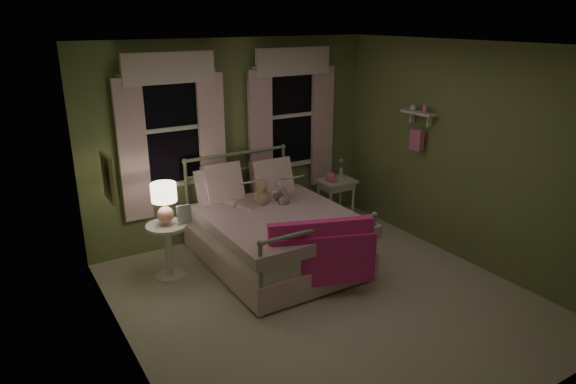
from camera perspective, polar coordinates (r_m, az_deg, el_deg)
room_shell at (r=5.06m, az=4.42°, el=1.09°), size 4.20×4.20×4.20m
bed at (r=6.18m, az=-1.68°, el=-4.61°), size 1.58×2.04×1.18m
pink_throw at (r=5.31m, az=3.85°, el=-6.03°), size 1.07×0.51×0.71m
child_left at (r=6.23m, az=-5.90°, el=0.83°), size 0.27×0.20×0.70m
child_right at (r=6.47m, az=-1.44°, el=1.81°), size 0.42×0.36×0.74m
book_left at (r=6.00m, az=-4.88°, el=0.59°), size 0.20×0.12×0.26m
book_right at (r=6.27m, az=-0.30°, el=1.07°), size 0.20×0.12×0.26m
teddy_bear at (r=6.26m, az=-2.92°, el=-0.24°), size 0.24×0.20×0.32m
nightstand_left at (r=5.97m, az=-13.20°, el=-5.58°), size 0.46×0.46×0.65m
table_lamp at (r=5.77m, az=-13.59°, el=-0.74°), size 0.28×0.28×0.45m
book_nightstand at (r=5.83m, az=-12.19°, el=-3.54°), size 0.19×0.24×0.02m
nightstand_right at (r=7.33m, az=5.36°, el=0.63°), size 0.50×0.40×0.64m
pink_toy at (r=7.22m, az=4.78°, el=1.68°), size 0.14×0.19×0.14m
bud_vase at (r=7.37m, az=5.93°, el=2.65°), size 0.06×0.06×0.28m
window_left at (r=6.37m, az=-12.76°, el=7.41°), size 1.34×0.13×1.96m
window_right at (r=7.09m, az=0.45°, el=9.02°), size 1.34×0.13×1.96m
wall_shelf at (r=6.73m, az=14.23°, el=7.05°), size 0.15×0.50×0.60m
framed_picture at (r=4.78m, az=-19.37°, el=1.45°), size 0.03×0.32×0.42m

